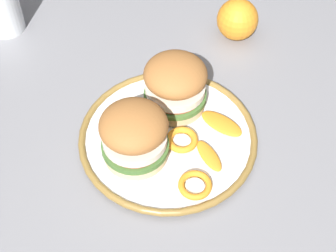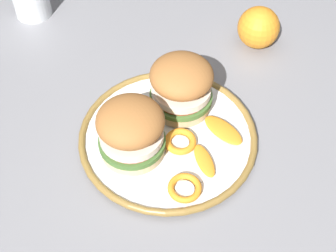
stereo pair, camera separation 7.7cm
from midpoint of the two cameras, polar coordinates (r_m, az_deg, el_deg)
dining_table at (r=0.94m, az=-6.01°, el=-4.30°), size 1.13×0.95×0.71m
dinner_plate at (r=0.84m, az=-2.62°, el=-1.45°), size 0.30×0.30×0.02m
sandwich_half_left at (r=0.77m, az=-7.00°, el=-1.20°), size 0.15×0.15×0.10m
sandwich_half_right at (r=0.84m, az=-1.79°, el=4.69°), size 0.15×0.15×0.10m
orange_peel_curled at (r=0.82m, az=-1.07°, el=-1.77°), size 0.07×0.07×0.01m
orange_peel_strip_long at (r=0.84m, az=3.60°, el=0.12°), size 0.08×0.08×0.01m
orange_peel_strip_short at (r=0.80m, az=2.01°, el=-3.62°), size 0.05×0.07×0.01m
orange_peel_small_curl at (r=0.77m, az=0.26°, el=-7.00°), size 0.07×0.07×0.01m
drinking_glass at (r=1.09m, az=-20.53°, el=12.22°), size 0.08×0.08×0.10m
whole_orange at (r=1.01m, az=5.79°, el=11.99°), size 0.08×0.08×0.08m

